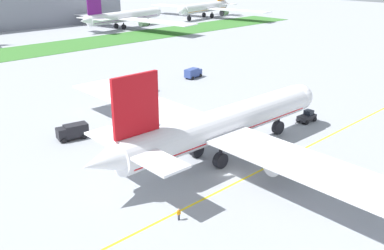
{
  "coord_description": "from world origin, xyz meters",
  "views": [
    {
      "loc": [
        -43.6,
        -37.46,
        29.73
      ],
      "look_at": [
        3.81,
        12.41,
        3.57
      ],
      "focal_mm": 40.34,
      "sensor_mm": 36.0,
      "label": 1
    }
  ],
  "objects": [
    {
      "name": "ground_crew_marshaller_front",
      "position": [
        8.73,
        -16.45,
        0.99
      ],
      "size": [
        0.29,
        0.57,
        1.63
      ],
      "color": "black",
      "rests_on": "ground"
    },
    {
      "name": "service_truck_fuel_bowser",
      "position": [
        -9.96,
        28.83,
        1.49
      ],
      "size": [
        5.71,
        3.31,
        2.67
      ],
      "color": "black",
      "rests_on": "ground"
    },
    {
      "name": "pushback_tug",
      "position": [
        28.12,
        4.97,
        1.03
      ],
      "size": [
        5.81,
        2.49,
        2.27
      ],
      "color": "#26262B",
      "rests_on": "ground"
    },
    {
      "name": "ground_crew_wingwalker_port",
      "position": [
        -13.53,
        -3.5,
        0.97
      ],
      "size": [
        0.56,
        0.26,
        1.6
      ],
      "color": "black",
      "rests_on": "ground"
    },
    {
      "name": "airliner_foreground",
      "position": [
        3.26,
        5.5,
        5.59
      ],
      "size": [
        47.96,
        75.45,
        16.47
      ],
      "color": "white",
      "rests_on": "ground"
    },
    {
      "name": "parked_airliner_far_outer",
      "position": [
        132.74,
        136.97,
        5.68
      ],
      "size": [
        47.79,
        75.83,
        16.73
      ],
      "color": "white",
      "rests_on": "ground"
    },
    {
      "name": "parked_airliner_far_right",
      "position": [
        76.04,
        135.37,
        5.35
      ],
      "size": [
        51.2,
        82.69,
        15.77
      ],
      "color": "white",
      "rests_on": "ground"
    },
    {
      "name": "service_truck_baggage_loader",
      "position": [
        35.45,
        45.28,
        1.43
      ],
      "size": [
        5.71,
        3.17,
        2.61
      ],
      "color": "#33478C",
      "rests_on": "ground"
    },
    {
      "name": "service_truck_catering_van",
      "position": [
        17.4,
        43.49,
        1.69
      ],
      "size": [
        4.61,
        2.82,
        3.21
      ],
      "color": "black",
      "rests_on": "ground"
    },
    {
      "name": "apron_taxi_line",
      "position": [
        0.0,
        -2.06,
        0.0
      ],
      "size": [
        280.0,
        0.36,
        0.01
      ],
      "primitive_type": "cube",
      "color": "yellow",
      "rests_on": "ground"
    },
    {
      "name": "ground_plane",
      "position": [
        0.0,
        0.0,
        0.0
      ],
      "size": [
        600.0,
        600.0,
        0.0
      ],
      "primitive_type": "plane",
      "color": "#9399A0",
      "rests_on": "ground"
    }
  ]
}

